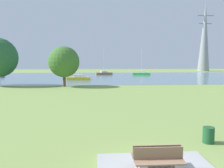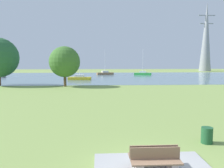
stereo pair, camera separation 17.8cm
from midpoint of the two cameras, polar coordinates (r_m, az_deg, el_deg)
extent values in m
plane|color=#7F994C|center=(30.36, 0.67, -1.93)|extent=(160.00, 160.00, 0.00)
cube|color=#9E8F8B|center=(9.27, 6.64, -18.34)|extent=(0.24, 0.44, 0.40)
cube|color=#9E8F8B|center=(9.54, 14.11, -17.76)|extent=(0.24, 0.44, 0.40)
cube|color=#806149|center=(9.30, 10.46, -16.82)|extent=(1.80, 0.48, 0.05)
cube|color=#806149|center=(9.01, 10.83, -15.89)|extent=(1.80, 0.05, 0.44)
cube|color=#9E8F8B|center=(8.99, 15.40, -19.33)|extent=(0.24, 0.44, 0.40)
cube|color=#806149|center=(8.73, 11.51, -18.39)|extent=(1.80, 0.48, 0.05)
cube|color=#806149|center=(8.83, 11.17, -16.38)|extent=(1.80, 0.05, 0.44)
cylinder|color=#1E512D|center=(12.67, 22.70, -11.57)|extent=(0.56, 0.56, 0.80)
cube|color=slate|center=(58.19, -1.26, 1.78)|extent=(140.00, 40.00, 0.02)
cube|color=brown|center=(67.31, -1.65, 2.59)|extent=(5.02, 2.57, 0.60)
cube|color=white|center=(67.28, -1.65, 3.06)|extent=(2.01, 1.49, 0.50)
cylinder|color=silver|center=(67.21, -1.66, 5.77)|extent=(0.10, 0.10, 6.85)
cube|color=green|center=(65.97, 7.65, 2.48)|extent=(5.03, 2.79, 0.60)
cube|color=white|center=(65.94, 7.66, 2.95)|extent=(2.04, 1.56, 0.50)
cylinder|color=silver|center=(65.87, 7.70, 5.68)|extent=(0.10, 0.10, 6.78)
cube|color=yellow|center=(49.19, -7.87, 1.36)|extent=(4.92, 1.95, 0.60)
cube|color=white|center=(49.15, -7.88, 1.99)|extent=(1.90, 1.26, 0.50)
cylinder|color=silver|center=(49.05, -7.92, 4.80)|extent=(0.10, 0.10, 5.31)
cylinder|color=brown|center=(37.17, -11.36, 1.08)|extent=(0.44, 0.44, 2.20)
sphere|color=#3E6D2B|center=(37.05, -11.45, 5.39)|extent=(4.83, 4.83, 4.83)
cone|color=gray|center=(96.81, 22.18, 10.75)|extent=(4.40, 4.40, 26.28)
cube|color=gray|center=(97.86, 22.37, 15.34)|extent=(6.40, 0.30, 0.30)
cube|color=gray|center=(97.39, 22.30, 13.61)|extent=(5.20, 0.30, 0.30)
camera|label=1|loc=(0.09, -89.79, 0.02)|focal=37.15mm
camera|label=2|loc=(0.09, 90.21, -0.02)|focal=37.15mm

